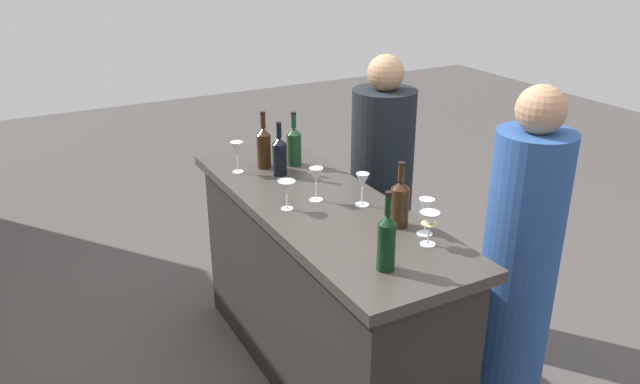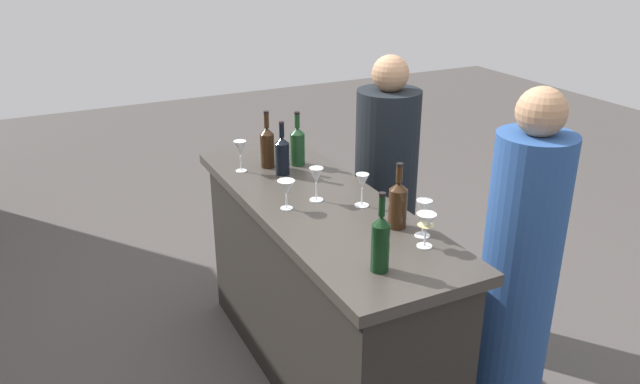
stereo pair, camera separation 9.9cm
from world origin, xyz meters
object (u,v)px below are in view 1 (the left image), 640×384
(wine_bottle_rightmost_amber_brown, at_px, (264,147))
(wine_glass_near_right, at_px, (363,182))
(wine_bottle_leftmost_dark_green, at_px, (387,241))
(wine_glass_far_left, at_px, (316,177))
(wine_bottle_second_left_amber_brown, at_px, (400,202))
(wine_bottle_center_near_black, at_px, (280,155))
(wine_glass_far_right, at_px, (237,150))
(wine_glass_near_center, at_px, (429,222))
(wine_glass_near_left, at_px, (426,211))
(wine_glass_far_center, at_px, (286,189))
(person_center_guest, at_px, (381,199))
(wine_bottle_second_right_olive_green, at_px, (294,145))
(person_left_guest, at_px, (519,270))

(wine_bottle_rightmost_amber_brown, distance_m, wine_glass_near_right, 0.70)
(wine_bottle_leftmost_dark_green, height_order, wine_glass_far_left, wine_bottle_leftmost_dark_green)
(wine_bottle_second_left_amber_brown, distance_m, wine_bottle_center_near_black, 0.82)
(wine_bottle_rightmost_amber_brown, bearing_deg, wine_glass_near_right, -164.25)
(wine_bottle_rightmost_amber_brown, distance_m, wine_glass_far_right, 0.15)
(wine_bottle_rightmost_amber_brown, bearing_deg, wine_glass_far_left, -176.55)
(wine_bottle_second_left_amber_brown, relative_size, wine_glass_near_right, 1.86)
(wine_bottle_rightmost_amber_brown, relative_size, wine_glass_far_left, 1.89)
(wine_bottle_second_left_amber_brown, distance_m, wine_glass_far_right, 1.00)
(wine_bottle_rightmost_amber_brown, relative_size, wine_glass_near_center, 2.13)
(wine_glass_near_left, relative_size, wine_glass_far_left, 0.99)
(wine_glass_far_center, bearing_deg, person_center_guest, -63.14)
(wine_bottle_second_right_olive_green, relative_size, wine_glass_far_right, 1.76)
(wine_glass_near_right, xyz_separation_m, wine_glass_far_left, (0.15, 0.16, 0.01))
(wine_bottle_leftmost_dark_green, distance_m, wine_bottle_second_left_amber_brown, 0.39)
(wine_glass_near_center, relative_size, person_left_guest, 0.09)
(wine_bottle_second_left_amber_brown, distance_m, wine_bottle_rightmost_amber_brown, 0.96)
(wine_glass_near_center, height_order, wine_glass_far_left, wine_glass_far_left)
(wine_glass_far_center, height_order, wine_glass_far_right, wine_glass_far_right)
(wine_glass_far_left, bearing_deg, wine_glass_near_center, -163.58)
(wine_bottle_leftmost_dark_green, relative_size, wine_glass_far_right, 1.89)
(wine_bottle_center_near_black, height_order, wine_glass_near_left, wine_bottle_center_near_black)
(wine_bottle_second_right_olive_green, bearing_deg, wine_glass_near_left, -174.28)
(wine_glass_near_right, distance_m, person_center_guest, 0.80)
(wine_bottle_second_right_olive_green, bearing_deg, wine_bottle_center_near_black, 126.45)
(wine_glass_far_left, xyz_separation_m, wine_glass_far_center, (-0.02, 0.16, -0.02))
(person_center_guest, bearing_deg, person_left_guest, 91.04)
(wine_bottle_second_left_amber_brown, bearing_deg, wine_glass_near_center, -179.76)
(wine_bottle_second_right_olive_green, relative_size, wine_glass_near_left, 1.82)
(wine_glass_near_center, bearing_deg, wine_bottle_rightmost_amber_brown, 10.58)
(wine_bottle_rightmost_amber_brown, height_order, wine_glass_near_left, wine_bottle_rightmost_amber_brown)
(wine_glass_far_right, xyz_separation_m, person_left_guest, (-1.17, -0.87, -0.36))
(wine_bottle_center_near_black, height_order, wine_glass_far_left, wine_bottle_center_near_black)
(wine_bottle_center_near_black, xyz_separation_m, wine_bottle_second_right_olive_green, (0.10, -0.13, 0.00))
(wine_bottle_leftmost_dark_green, bearing_deg, wine_bottle_center_near_black, -4.05)
(wine_bottle_leftmost_dark_green, distance_m, wine_glass_far_right, 1.22)
(wine_glass_near_left, relative_size, wine_glass_far_center, 1.17)
(wine_bottle_rightmost_amber_brown, bearing_deg, wine_bottle_second_left_amber_brown, -167.25)
(wine_bottle_center_near_black, bearing_deg, wine_glass_far_center, 158.64)
(wine_bottle_second_right_olive_green, relative_size, person_center_guest, 0.19)
(wine_bottle_second_left_amber_brown, bearing_deg, wine_bottle_center_near_black, 13.01)
(wine_glass_near_right, xyz_separation_m, person_left_guest, (-0.49, -0.53, -0.35))
(wine_bottle_second_right_olive_green, xyz_separation_m, wine_glass_far_center, (-0.50, 0.29, -0.01))
(wine_glass_near_left, relative_size, wine_glass_near_right, 1.03)
(wine_bottle_rightmost_amber_brown, relative_size, wine_glass_near_right, 1.97)
(wine_bottle_leftmost_dark_green, distance_m, wine_glass_far_center, 0.68)
(person_left_guest, bearing_deg, wine_bottle_leftmost_dark_green, 16.58)
(wine_bottle_second_left_amber_brown, distance_m, wine_glass_far_left, 0.45)
(wine_bottle_center_near_black, xyz_separation_m, wine_glass_near_left, (-0.92, -0.23, -0.00))
(wine_glass_near_left, distance_m, person_left_guest, 0.59)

